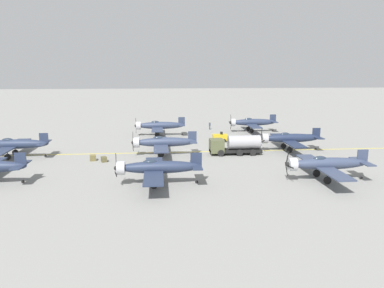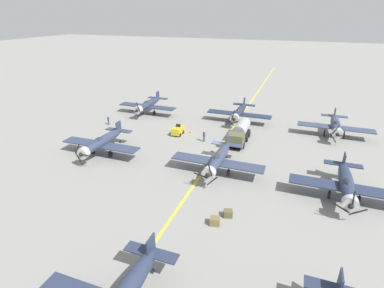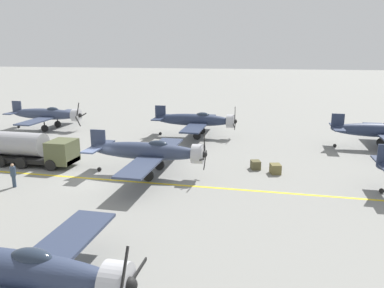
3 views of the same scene
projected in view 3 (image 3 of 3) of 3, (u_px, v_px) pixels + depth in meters
ground_plane at (90, 178)px, 30.27m from camera, size 400.00×400.00×0.00m
taxiway_stripe at (90, 178)px, 30.27m from camera, size 0.30×160.00×0.01m
airplane_mid_center at (149, 152)px, 30.66m from camera, size 12.00×9.98×3.74m
airplane_far_left at (383, 131)px, 38.71m from camera, size 12.00×9.98×3.65m
airplane_mid_right at (16, 270)px, 14.02m from camera, size 12.00×9.98×3.65m
airplane_near_left at (48, 114)px, 48.81m from camera, size 12.00×9.98×3.69m
airplane_mid_left at (197, 120)px, 44.62m from camera, size 12.00×9.98×3.80m
fuel_tanker at (33, 149)px, 33.49m from camera, size 2.67×8.00×2.98m
ground_crew_walking at (13, 174)px, 28.13m from camera, size 0.40×0.40×1.85m
supply_crate_by_tanker at (256, 165)px, 32.63m from camera, size 1.08×0.99×0.75m
supply_crate_mid_lane at (275, 169)px, 31.41m from camera, size 1.14×1.02×0.82m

